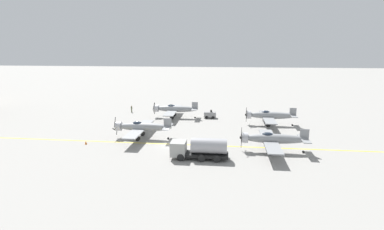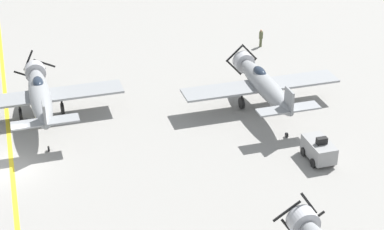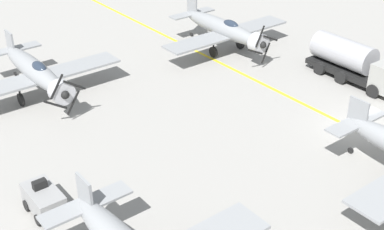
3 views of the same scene
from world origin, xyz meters
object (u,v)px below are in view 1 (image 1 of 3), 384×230
airplane_mid_right (175,109)px  airplane_near_center (272,139)px  ground_crew_walking (132,109)px  traffic_cone (86,143)px  fuel_tanker (199,148)px  tow_tractor (210,114)px  airplane_near_right (269,115)px  airplane_mid_center (142,127)px

airplane_mid_right → airplane_near_center: size_ratio=1.00×
ground_crew_walking → traffic_cone: size_ratio=3.01×
airplane_mid_right → airplane_near_center: (-20.27, -18.26, 0.00)m
ground_crew_walking → traffic_cone: bearing=-179.3°
ground_crew_walking → airplane_mid_right: bearing=-111.5°
fuel_tanker → tow_tractor: fuel_tanker is taller
airplane_near_right → tow_tractor: size_ratio=4.62×
airplane_near_right → tow_tractor: bearing=66.3°
tow_tractor → airplane_mid_center: bearing=147.5°
airplane_near_right → traffic_cone: 34.76m
ground_crew_walking → traffic_cone: (-24.56, -0.31, -0.63)m
airplane_mid_right → airplane_mid_center: (-15.97, 2.87, 0.00)m
traffic_cone → ground_crew_walking: bearing=0.7°
ground_crew_walking → airplane_near_right: bearing=-105.6°
airplane_near_right → airplane_near_center: airplane_near_center is taller
fuel_tanker → airplane_near_center: bearing=-68.9°
tow_tractor → airplane_near_center: bearing=-153.6°
ground_crew_walking → fuel_tanker: bearing=-146.5°
airplane_mid_center → ground_crew_walking: (20.42, 8.41, -1.11)m
traffic_cone → airplane_mid_center: bearing=-62.9°
airplane_mid_right → airplane_near_right: 20.37m
ground_crew_walking → traffic_cone: 24.57m
ground_crew_walking → traffic_cone: ground_crew_walking is taller
traffic_cone → airplane_mid_right: bearing=-28.6°
airplane_mid_right → ground_crew_walking: 12.17m
airplane_near_right → airplane_mid_right: bearing=76.7°
airplane_mid_right → fuel_tanker: bearing=-171.4°
airplane_near_right → tow_tractor: airplane_near_right is taller
airplane_near_right → traffic_cone: bearing=116.0°
ground_crew_walking → airplane_mid_center: bearing=-157.6°
airplane_mid_center → tow_tractor: bearing=-16.6°
fuel_tanker → traffic_cone: bearing=77.3°
airplane_near_center → airplane_mid_center: size_ratio=1.00×
airplane_near_right → ground_crew_walking: 32.41m
tow_tractor → traffic_cone: size_ratio=4.73×
airplane_mid_center → ground_crew_walking: airplane_mid_center is taller
tow_tractor → ground_crew_walking: (3.67, 19.08, 0.11)m
airplane_near_center → traffic_cone: (0.16, 29.23, -1.74)m
airplane_near_right → fuel_tanker: size_ratio=1.50×
airplane_near_right → airplane_mid_center: bearing=116.0°
airplane_mid_center → airplane_mid_right: bearing=5.7°
airplane_mid_center → fuel_tanker: airplane_mid_center is taller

